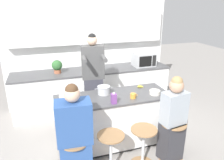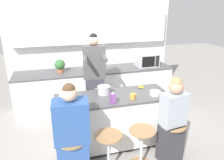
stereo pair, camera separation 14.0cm
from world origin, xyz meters
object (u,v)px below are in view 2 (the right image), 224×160
banana_bunch (141,87)px  coffee_cup_near (133,96)px  potted_plant (60,65)px  bar_stool_leftmost (73,158)px  fruit_bowl (155,93)px  microwave (147,60)px  kitchen_island (113,120)px  person_wrapped_blanket (72,137)px  bar_stool_center_right (142,147)px  person_seated_near (172,124)px  bar_stool_rightmost (171,141)px  juice_carton (113,98)px  bar_stool_center_left (109,152)px  person_cooking (95,83)px  cooking_pot (104,90)px

banana_bunch → coffee_cup_near: bearing=-127.4°
coffee_cup_near → potted_plant: 1.91m
bar_stool_leftmost → fruit_bowl: (1.41, 0.49, 0.58)m
banana_bunch → microwave: 1.34m
kitchen_island → person_wrapped_blanket: size_ratio=1.30×
kitchen_island → person_wrapped_blanket: bearing=-139.2°
bar_stool_center_right → person_seated_near: 0.56m
bar_stool_rightmost → coffee_cup_near: size_ratio=5.19×
banana_bunch → juice_carton: juice_carton is taller
kitchen_island → bar_stool_leftmost: size_ratio=2.93×
bar_stool_center_left → person_seated_near: size_ratio=0.46×
bar_stool_center_right → coffee_cup_near: (0.02, 0.48, 0.59)m
potted_plant → coffee_cup_near: bearing=-57.5°
kitchen_island → banana_bunch: size_ratio=13.70×
bar_stool_rightmost → fruit_bowl: (-0.07, 0.50, 0.58)m
person_cooking → banana_bunch: bearing=-25.5°
juice_carton → person_cooking: bearing=95.6°
cooking_pot → coffee_cup_near: size_ratio=2.46×
bar_stool_center_right → person_cooking: person_cooking is taller
bar_stool_rightmost → microwave: (0.45, 2.02, 0.73)m
banana_bunch → potted_plant: (-1.31, 1.22, 0.15)m
cooking_pot → juice_carton: size_ratio=1.76×
bar_stool_leftmost → coffee_cup_near: bearing=24.2°
bar_stool_center_right → microwave: bearing=65.1°
bar_stool_center_right → person_wrapped_blanket: 1.02m
kitchen_island → bar_stool_center_left: size_ratio=2.93×
potted_plant → juice_carton: bearing=-68.1°
bar_stool_rightmost → person_wrapped_blanket: size_ratio=0.44×
coffee_cup_near → banana_bunch: bearing=52.6°
bar_stool_leftmost → potted_plant: 2.18m
bar_stool_leftmost → banana_bunch: bearing=32.7°
bar_stool_rightmost → person_cooking: bearing=124.7°
bar_stool_center_left → juice_carton: size_ratio=3.72×
person_wrapped_blanket → potted_plant: bearing=94.8°
juice_carton → potted_plant: potted_plant is taller
person_cooking → cooking_pot: bearing=-78.2°
potted_plant → fruit_bowl: bearing=-47.7°
juice_carton → microwave: (1.27, 1.64, 0.10)m
cooking_pot → bar_stool_rightmost: bearing=-41.6°
person_cooking → person_seated_near: 1.60m
kitchen_island → coffee_cup_near: (0.27, -0.17, 0.48)m
microwave → bar_stool_center_right: bearing=-114.9°
fruit_bowl → cooking_pot: bearing=161.8°
juice_carton → microwave: microwave is taller
fruit_bowl → juice_carton: 0.76m
person_cooking → bar_stool_center_left: bearing=-86.3°
bar_stool_center_left → bar_stool_rightmost: same height
coffee_cup_near → microwave: microwave is taller
microwave → person_cooking: bearing=-152.4°
bar_stool_leftmost → coffee_cup_near: size_ratio=5.19×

